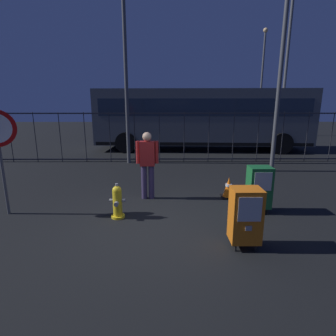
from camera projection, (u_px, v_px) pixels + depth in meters
ground_plane at (153, 228)px, 5.15m from camera, size 60.00×60.00×0.00m
fire_hydrant at (117, 202)px, 5.54m from camera, size 0.33×0.31×0.75m
newspaper_box_primary at (245, 215)px, 4.35m from camera, size 0.48×0.42×1.02m
newspaper_box_secondary at (259, 187)px, 5.80m from camera, size 0.48×0.42×1.02m
pedestrian at (147, 162)px, 6.54m from camera, size 0.55×0.22×1.67m
traffic_cone at (229, 188)px, 6.76m from camera, size 0.36×0.36×0.53m
fence_barrier at (159, 137)px, 10.79m from camera, size 18.03×0.04×2.00m
bus_near at (202, 116)px, 13.56m from camera, size 10.61×3.20×3.00m
street_light_near_left at (125, 62)px, 9.87m from camera, size 0.32×0.32×6.57m
street_light_near_right at (287, 56)px, 12.59m from camera, size 0.32×0.32×7.86m
street_light_far_left at (285, 25)px, 8.35m from camera, size 0.32×0.32×8.31m
street_light_far_right at (262, 76)px, 18.84m from camera, size 0.32×0.32×7.32m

